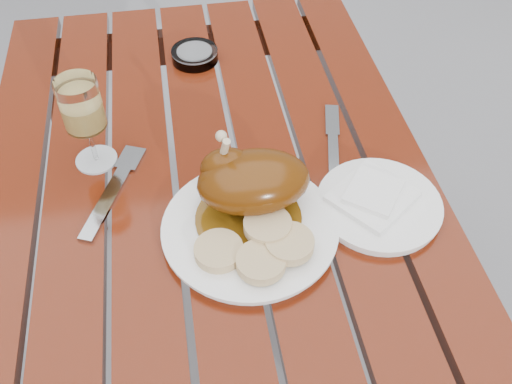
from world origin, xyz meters
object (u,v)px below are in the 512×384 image
wine_glass (86,124)px  ashtray (195,55)px  table (218,293)px  side_plate (379,205)px  dinner_plate (250,229)px

wine_glass → ashtray: wine_glass is taller
table → side_plate: size_ratio=5.71×
side_plate → ashtray: ashtray is taller
table → ashtray: 0.53m
side_plate → ashtray: bearing=118.6°
dinner_plate → wine_glass: 0.34m
wine_glass → side_plate: bearing=-22.7°
dinner_plate → ashtray: (-0.04, 0.50, 0.00)m
wine_glass → table: bearing=-21.9°
table → ashtray: (0.01, 0.36, 0.39)m
table → ashtray: size_ratio=11.80×
ashtray → wine_glass: bearing=-126.0°
table → side_plate: (0.28, -0.12, 0.38)m
table → wine_glass: 0.51m
dinner_plate → wine_glass: size_ratio=1.62×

